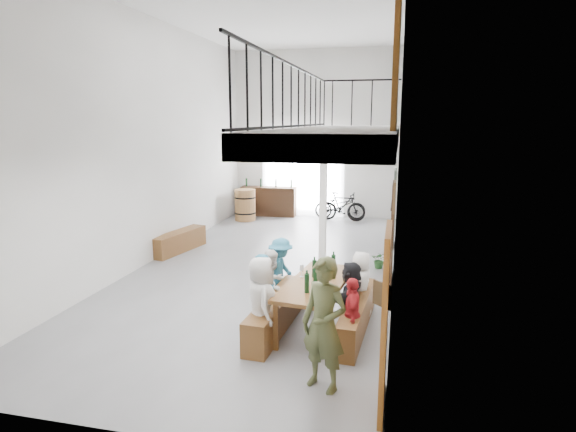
% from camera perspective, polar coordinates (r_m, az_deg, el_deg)
% --- Properties ---
extents(floor, '(12.00, 12.00, 0.00)m').
position_cam_1_polar(floor, '(10.89, -2.38, -5.96)').
color(floor, slate).
rests_on(floor, ground).
extents(room_walls, '(12.00, 12.00, 12.00)m').
position_cam_1_polar(room_walls, '(10.40, -2.54, 13.08)').
color(room_walls, white).
rests_on(room_walls, ground).
extents(gateway_portal, '(2.80, 0.08, 2.80)m').
position_cam_1_polar(gateway_portal, '(16.37, 1.76, 4.91)').
color(gateway_portal, white).
rests_on(gateway_portal, ground).
extents(right_wall_decor, '(0.07, 8.28, 5.07)m').
position_cam_1_polar(right_wall_decor, '(8.29, 12.27, 0.67)').
color(right_wall_decor, '#995113').
rests_on(right_wall_decor, ground).
extents(balcony, '(1.52, 5.62, 4.00)m').
position_cam_1_polar(balcony, '(6.94, 6.47, 8.99)').
color(balcony, silver).
rests_on(balcony, ground).
extents(tasting_table, '(1.06, 2.07, 0.79)m').
position_cam_1_polar(tasting_table, '(7.52, 3.42, -8.35)').
color(tasting_table, brown).
rests_on(tasting_table, ground).
extents(bench_inner, '(0.49, 2.24, 0.51)m').
position_cam_1_polar(bench_inner, '(7.72, -1.33, -11.39)').
color(bench_inner, brown).
rests_on(bench_inner, ground).
extents(bench_wall, '(0.43, 2.23, 0.51)m').
position_cam_1_polar(bench_wall, '(7.69, 8.17, -11.61)').
color(bench_wall, brown).
rests_on(bench_wall, ground).
extents(tableware, '(0.52, 1.14, 0.35)m').
position_cam_1_polar(tableware, '(7.47, 3.60, -6.62)').
color(tableware, black).
rests_on(tableware, tasting_table).
extents(side_bench, '(0.74, 1.84, 0.50)m').
position_cam_1_polar(side_bench, '(12.32, -12.79, -2.96)').
color(side_bench, brown).
rests_on(side_bench, ground).
extents(oak_barrel, '(0.69, 0.69, 1.02)m').
position_cam_1_polar(oak_barrel, '(15.73, -5.11, 1.32)').
color(oak_barrel, '#91603A').
rests_on(oak_barrel, ground).
extents(serving_counter, '(1.89, 0.59, 0.99)m').
position_cam_1_polar(serving_counter, '(16.48, -2.31, 1.76)').
color(serving_counter, '#361D11').
rests_on(serving_counter, ground).
extents(counter_bottles, '(1.63, 0.11, 0.28)m').
position_cam_1_polar(counter_bottles, '(16.39, -2.32, 3.95)').
color(counter_bottles, black).
rests_on(counter_bottles, serving_counter).
extents(guest_left_a, '(0.66, 0.77, 1.34)m').
position_cam_1_polar(guest_left_a, '(7.03, -3.19, -10.13)').
color(guest_left_a, silver).
rests_on(guest_left_a, ground).
extents(guest_left_b, '(0.33, 0.47, 1.23)m').
position_cam_1_polar(guest_left_b, '(7.55, -2.77, -9.02)').
color(guest_left_b, '#286A87').
rests_on(guest_left_b, ground).
extents(guest_left_c, '(0.62, 0.69, 1.15)m').
position_cam_1_polar(guest_left_c, '(8.04, -1.85, -8.01)').
color(guest_left_c, silver).
rests_on(guest_left_c, ground).
extents(guest_left_d, '(0.58, 0.85, 1.22)m').
position_cam_1_polar(guest_left_d, '(8.54, -0.88, -6.61)').
color(guest_left_d, '#286A87').
rests_on(guest_left_d, ground).
extents(guest_right_a, '(0.33, 0.65, 1.07)m').
position_cam_1_polar(guest_right_a, '(7.03, 7.59, -11.39)').
color(guest_right_a, red).
rests_on(guest_right_a, ground).
extents(guest_right_b, '(0.61, 1.08, 1.11)m').
position_cam_1_polar(guest_right_b, '(7.61, 7.43, -9.40)').
color(guest_right_b, black).
rests_on(guest_right_b, ground).
extents(guest_right_c, '(0.56, 0.66, 1.14)m').
position_cam_1_polar(guest_right_c, '(8.06, 8.61, -8.12)').
color(guest_right_c, silver).
rests_on(guest_right_c, ground).
extents(host_standing, '(0.71, 0.61, 1.65)m').
position_cam_1_polar(host_standing, '(5.93, 4.30, -12.70)').
color(host_standing, '#444B2A').
rests_on(host_standing, ground).
extents(potted_plant, '(0.39, 0.35, 0.38)m').
position_cam_1_polar(potted_plant, '(10.87, 10.81, -5.14)').
color(potted_plant, '#1B471E').
rests_on(potted_plant, ground).
extents(bicycle_near, '(1.70, 0.70, 0.87)m').
position_cam_1_polar(bicycle_near, '(15.97, 6.19, 1.19)').
color(bicycle_near, black).
rests_on(bicycle_near, ground).
extents(bicycle_far, '(1.58, 0.58, 0.93)m').
position_cam_1_polar(bicycle_far, '(15.71, 6.38, 1.12)').
color(bicycle_far, black).
rests_on(bicycle_far, ground).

